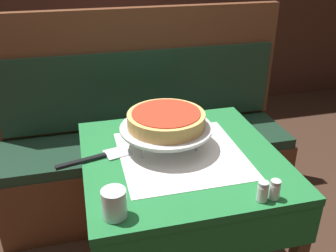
# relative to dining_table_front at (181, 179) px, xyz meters

# --- Properties ---
(dining_table_front) EXTENTS (0.77, 0.77, 0.77)m
(dining_table_front) POSITION_rel_dining_table_front_xyz_m (0.00, 0.00, 0.00)
(dining_table_front) COLOR #1E6B33
(dining_table_front) RESTS_ON ground_plane
(dining_table_rear) EXTENTS (0.70, 0.70, 0.77)m
(dining_table_rear) POSITION_rel_dining_table_front_xyz_m (0.11, 1.67, -0.00)
(dining_table_rear) COLOR red
(dining_table_rear) RESTS_ON ground_plane
(booth_bench) EXTENTS (1.72, 0.48, 1.19)m
(booth_bench) POSITION_rel_dining_table_front_xyz_m (-0.00, 0.74, -0.31)
(booth_bench) COLOR brown
(booth_bench) RESTS_ON ground_plane
(pizza_pan_stand) EXTENTS (0.37, 0.37, 0.09)m
(pizza_pan_stand) POSITION_rel_dining_table_front_xyz_m (-0.04, 0.07, 0.20)
(pizza_pan_stand) COLOR #ADADB2
(pizza_pan_stand) RESTS_ON dining_table_front
(deep_dish_pizza) EXTENTS (0.31, 0.31, 0.06)m
(deep_dish_pizza) POSITION_rel_dining_table_front_xyz_m (-0.04, 0.07, 0.24)
(deep_dish_pizza) COLOR tan
(deep_dish_pizza) RESTS_ON pizza_pan_stand
(pizza_server) EXTENTS (0.30, 0.12, 0.01)m
(pizza_server) POSITION_rel_dining_table_front_xyz_m (-0.33, 0.05, 0.12)
(pizza_server) COLOR #BCBCC1
(pizza_server) RESTS_ON dining_table_front
(water_glass_near) EXTENTS (0.08, 0.08, 0.09)m
(water_glass_near) POSITION_rel_dining_table_front_xyz_m (-0.30, -0.30, 0.16)
(water_glass_near) COLOR silver
(water_glass_near) RESTS_ON dining_table_front
(salt_shaker) EXTENTS (0.04, 0.04, 0.07)m
(salt_shaker) POSITION_rel_dining_table_front_xyz_m (0.17, -0.34, 0.15)
(salt_shaker) COLOR silver
(salt_shaker) RESTS_ON dining_table_front
(pepper_shaker) EXTENTS (0.04, 0.04, 0.07)m
(pepper_shaker) POSITION_rel_dining_table_front_xyz_m (0.22, -0.34, 0.15)
(pepper_shaker) COLOR silver
(pepper_shaker) RESTS_ON dining_table_front
(condiment_caddy) EXTENTS (0.13, 0.13, 0.14)m
(condiment_caddy) POSITION_rel_dining_table_front_xyz_m (0.19, 1.77, 0.15)
(condiment_caddy) COLOR black
(condiment_caddy) RESTS_ON dining_table_rear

